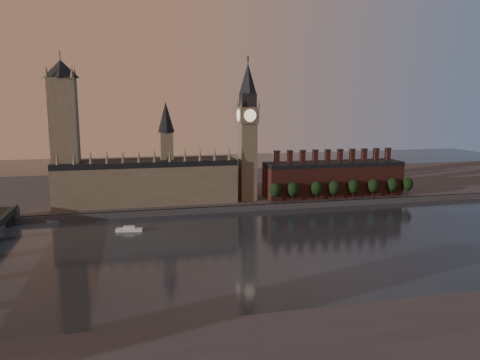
% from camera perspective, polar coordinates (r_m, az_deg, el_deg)
% --- Properties ---
extents(ground, '(900.00, 900.00, 0.00)m').
position_cam_1_polar(ground, '(254.02, 4.79, -8.41)').
color(ground, black).
rests_on(ground, ground).
extents(north_bank, '(900.00, 182.00, 4.00)m').
position_cam_1_polar(north_bank, '(421.55, -2.63, -0.84)').
color(north_bank, '#45454A').
rests_on(north_bank, ground).
extents(palace_of_westminster, '(130.00, 30.30, 74.00)m').
position_cam_1_polar(palace_of_westminster, '(349.41, -11.19, 0.07)').
color(palace_of_westminster, '#786D55').
rests_on(palace_of_westminster, north_bank).
extents(victoria_tower, '(24.00, 24.00, 108.00)m').
position_cam_1_polar(victoria_tower, '(348.15, -20.62, 5.82)').
color(victoria_tower, '#786D55').
rests_on(victoria_tower, north_bank).
extents(big_ben, '(15.00, 15.00, 107.00)m').
position_cam_1_polar(big_ben, '(350.81, 0.95, 6.08)').
color(big_ben, '#786D55').
rests_on(big_ben, north_bank).
extents(chimney_block, '(110.00, 25.00, 37.00)m').
position_cam_1_polar(chimney_block, '(378.24, 11.28, 0.20)').
color(chimney_block, brown).
rests_on(chimney_block, north_bank).
extents(embankment_tree_0, '(8.60, 8.60, 14.88)m').
position_cam_1_polar(embankment_tree_0, '(346.57, 4.32, -1.22)').
color(embankment_tree_0, black).
rests_on(embankment_tree_0, north_bank).
extents(embankment_tree_1, '(8.60, 8.60, 14.88)m').
position_cam_1_polar(embankment_tree_1, '(350.38, 6.46, -1.13)').
color(embankment_tree_1, black).
rests_on(embankment_tree_1, north_bank).
extents(embankment_tree_2, '(8.60, 8.60, 14.88)m').
position_cam_1_polar(embankment_tree_2, '(357.25, 9.31, -0.99)').
color(embankment_tree_2, black).
rests_on(embankment_tree_2, north_bank).
extents(embankment_tree_3, '(8.60, 8.60, 14.88)m').
position_cam_1_polar(embankment_tree_3, '(361.96, 11.38, -0.92)').
color(embankment_tree_3, black).
rests_on(embankment_tree_3, north_bank).
extents(embankment_tree_4, '(8.60, 8.60, 14.88)m').
position_cam_1_polar(embankment_tree_4, '(369.57, 13.64, -0.78)').
color(embankment_tree_4, black).
rests_on(embankment_tree_4, north_bank).
extents(embankment_tree_5, '(8.60, 8.60, 14.88)m').
position_cam_1_polar(embankment_tree_5, '(377.09, 15.92, -0.68)').
color(embankment_tree_5, black).
rests_on(embankment_tree_5, north_bank).
extents(embankment_tree_6, '(8.60, 8.60, 14.88)m').
position_cam_1_polar(embankment_tree_6, '(386.42, 18.08, -0.54)').
color(embankment_tree_6, black).
rests_on(embankment_tree_6, north_bank).
extents(embankment_tree_7, '(8.60, 8.60, 14.88)m').
position_cam_1_polar(embankment_tree_7, '(393.05, 19.75, -0.47)').
color(embankment_tree_7, black).
rests_on(embankment_tree_7, north_bank).
extents(river_boat, '(16.41, 7.11, 3.18)m').
position_cam_1_polar(river_boat, '(294.22, -13.36, -5.87)').
color(river_boat, silver).
rests_on(river_boat, ground).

